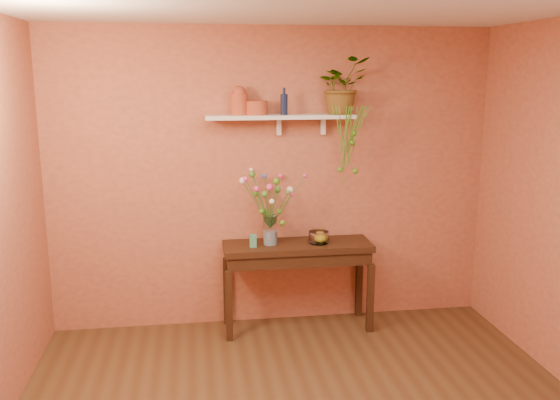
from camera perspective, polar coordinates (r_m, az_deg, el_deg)
The scene contains 13 objects.
room at distance 3.47m, azimuth 3.74°, elevation -3.70°, with size 4.04×4.04×2.70m.
sideboard at distance 5.36m, azimuth 1.69°, elevation -5.36°, with size 1.32×0.42×0.80m.
wall_shelf at distance 5.21m, azimuth 0.14°, elevation 7.94°, with size 1.30×0.24×0.19m.
terracotta_jug at distance 5.17m, azimuth -3.94°, elevation 9.44°, with size 0.19×0.19×0.25m.
terracotta_pot at distance 5.19m, azimuth -2.31°, elevation 8.82°, with size 0.20×0.20×0.12m, color #B04428.
blue_bottle at distance 5.18m, azimuth 0.39°, elevation 9.20°, with size 0.07×0.07×0.23m.
spider_plant at distance 5.29m, azimuth 5.94°, elevation 10.85°, with size 0.44×0.38×0.49m, color #428117.
plant_fronds at distance 5.19m, azimuth 6.70°, elevation 5.38°, with size 0.35×0.31×0.69m.
glass_vase at distance 5.26m, azimuth -0.94°, elevation -3.10°, with size 0.13×0.13×0.26m.
bouquet at distance 5.18m, azimuth -1.07°, elevation 0.60°, with size 0.61×0.44×0.50m.
glass_bowl at distance 5.33m, azimuth 3.72°, elevation -3.63°, with size 0.18×0.18×0.11m.
lemon at distance 5.35m, azimuth 3.87°, elevation -3.63°, with size 0.08×0.08×0.08m, color yellow.
carton at distance 5.20m, azimuth -2.60°, elevation -3.93°, with size 0.06×0.04×0.11m, color teal.
Camera 1 is at (-0.71, -3.27, 2.30)m, focal length 38.16 mm.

